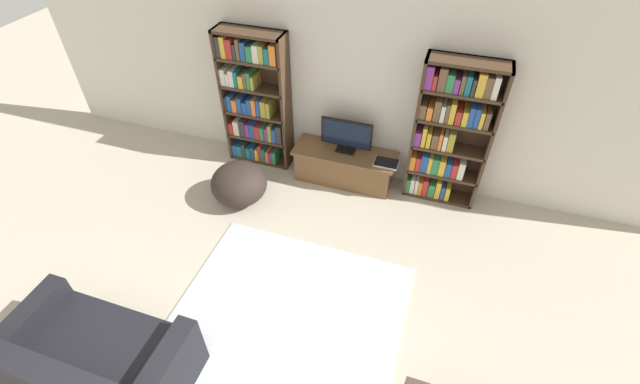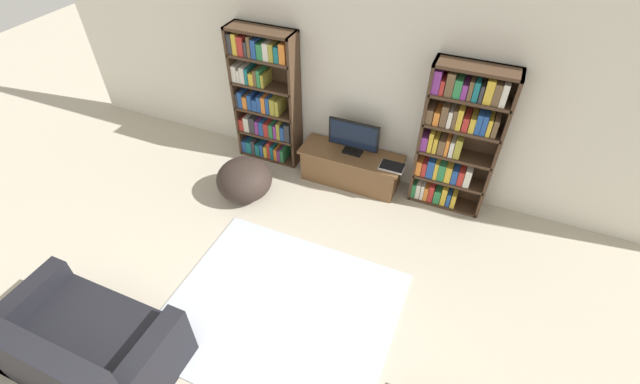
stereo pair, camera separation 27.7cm
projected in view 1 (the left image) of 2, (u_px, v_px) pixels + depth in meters
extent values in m
cube|color=silver|center=(357.00, 82.00, 5.12)|extent=(8.80, 0.06, 2.60)
cube|color=#422D1E|center=(227.00, 96.00, 5.63)|extent=(0.04, 0.30, 1.84)
cube|color=#422D1E|center=(286.00, 107.00, 5.43)|extent=(0.04, 0.30, 1.84)
cube|color=#422D1E|center=(260.00, 96.00, 5.62)|extent=(0.88, 0.04, 1.84)
cube|color=#422D1E|center=(248.00, 32.00, 4.92)|extent=(0.88, 0.30, 0.04)
cube|color=#422D1E|center=(262.00, 157.00, 6.13)|extent=(0.84, 0.30, 0.04)
cube|color=#234C99|center=(238.00, 147.00, 6.14)|extent=(0.06, 0.24, 0.18)
cube|color=#196B75|center=(242.00, 147.00, 6.12)|extent=(0.08, 0.24, 0.18)
cube|color=#333338|center=(247.00, 147.00, 6.09)|extent=(0.05, 0.24, 0.22)
cube|color=#196B75|center=(252.00, 149.00, 6.09)|extent=(0.07, 0.24, 0.17)
cube|color=#234C99|center=(256.00, 150.00, 6.06)|extent=(0.05, 0.24, 0.20)
cube|color=gold|center=(260.00, 151.00, 6.06)|extent=(0.05, 0.24, 0.17)
cube|color=#B72D28|center=(263.00, 150.00, 6.02)|extent=(0.04, 0.24, 0.26)
cube|color=#196B75|center=(266.00, 152.00, 6.02)|extent=(0.05, 0.24, 0.21)
cube|color=orange|center=(270.00, 153.00, 6.02)|extent=(0.05, 0.24, 0.18)
cube|color=#7F338C|center=(273.00, 154.00, 6.01)|extent=(0.04, 0.24, 0.17)
cube|color=#2D7F47|center=(277.00, 154.00, 5.99)|extent=(0.05, 0.24, 0.19)
cube|color=#422D1E|center=(260.00, 135.00, 5.89)|extent=(0.84, 0.30, 0.04)
cube|color=#B72D28|center=(235.00, 125.00, 5.89)|extent=(0.07, 0.24, 0.17)
cube|color=silver|center=(240.00, 125.00, 5.86)|extent=(0.08, 0.24, 0.21)
cube|color=#333338|center=(246.00, 125.00, 5.83)|extent=(0.08, 0.24, 0.24)
cube|color=#7F338C|center=(251.00, 127.00, 5.82)|extent=(0.06, 0.24, 0.20)
cube|color=#234C99|center=(255.00, 128.00, 5.81)|extent=(0.07, 0.24, 0.21)
cube|color=#B72D28|center=(260.00, 129.00, 5.79)|extent=(0.07, 0.24, 0.20)
cube|color=#2D7F47|center=(265.00, 130.00, 5.77)|extent=(0.06, 0.24, 0.20)
cube|color=#7F338C|center=(269.00, 131.00, 5.76)|extent=(0.04, 0.24, 0.20)
cube|color=#9E9333|center=(273.00, 130.00, 5.73)|extent=(0.05, 0.24, 0.24)
cube|color=#234C99|center=(277.00, 132.00, 5.73)|extent=(0.05, 0.24, 0.20)
cube|color=#333338|center=(282.00, 132.00, 5.70)|extent=(0.08, 0.24, 0.26)
cube|color=#422D1E|center=(257.00, 112.00, 5.64)|extent=(0.84, 0.30, 0.04)
cube|color=#333338|center=(230.00, 100.00, 5.64)|extent=(0.04, 0.24, 0.19)
cube|color=#234C99|center=(233.00, 100.00, 5.62)|extent=(0.06, 0.24, 0.22)
cube|color=orange|center=(238.00, 103.00, 5.62)|extent=(0.07, 0.24, 0.17)
cube|color=#234C99|center=(243.00, 102.00, 5.59)|extent=(0.06, 0.24, 0.21)
cube|color=#234C99|center=(248.00, 105.00, 5.59)|extent=(0.07, 0.24, 0.16)
cube|color=#234C99|center=(252.00, 104.00, 5.56)|extent=(0.06, 0.24, 0.22)
cube|color=orange|center=(257.00, 104.00, 5.54)|extent=(0.06, 0.24, 0.22)
cube|color=#234C99|center=(261.00, 105.00, 5.52)|extent=(0.05, 0.24, 0.23)
cube|color=#9E9333|center=(266.00, 106.00, 5.51)|extent=(0.07, 0.24, 0.23)
cube|color=#9E9333|center=(271.00, 107.00, 5.49)|extent=(0.05, 0.24, 0.22)
cube|color=#422D1E|center=(255.00, 87.00, 5.39)|extent=(0.84, 0.30, 0.04)
cube|color=silver|center=(226.00, 74.00, 5.39)|extent=(0.07, 0.24, 0.21)
cube|color=silver|center=(231.00, 77.00, 5.39)|extent=(0.04, 0.24, 0.17)
cube|color=silver|center=(235.00, 76.00, 5.36)|extent=(0.07, 0.24, 0.21)
cube|color=#196B75|center=(239.00, 76.00, 5.34)|extent=(0.04, 0.24, 0.21)
cube|color=gold|center=(244.00, 79.00, 5.35)|extent=(0.07, 0.24, 0.16)
cube|color=brown|center=(248.00, 78.00, 5.32)|extent=(0.04, 0.24, 0.21)
cube|color=#2D7F47|center=(252.00, 78.00, 5.30)|extent=(0.05, 0.24, 0.22)
cube|color=#9E9333|center=(256.00, 80.00, 5.30)|extent=(0.04, 0.24, 0.17)
cube|color=#422D1E|center=(251.00, 59.00, 5.15)|extent=(0.84, 0.30, 0.04)
cube|color=#333338|center=(222.00, 44.00, 5.13)|extent=(0.06, 0.24, 0.25)
cube|color=gold|center=(227.00, 45.00, 5.11)|extent=(0.06, 0.24, 0.26)
cube|color=#B72D28|center=(233.00, 46.00, 5.10)|extent=(0.08, 0.24, 0.24)
cube|color=#333338|center=(238.00, 49.00, 5.10)|extent=(0.04, 0.24, 0.19)
cube|color=brown|center=(241.00, 47.00, 5.06)|extent=(0.04, 0.24, 0.26)
cube|color=#234C99|center=(246.00, 49.00, 5.06)|extent=(0.06, 0.24, 0.23)
cube|color=#2D7F47|center=(253.00, 51.00, 5.05)|extent=(0.08, 0.24, 0.19)
cube|color=silver|center=(259.00, 51.00, 5.02)|extent=(0.07, 0.24, 0.21)
cube|color=#9E9333|center=(264.00, 52.00, 5.01)|extent=(0.06, 0.24, 0.22)
cube|color=#196B75|center=(270.00, 54.00, 5.00)|extent=(0.06, 0.24, 0.20)
cube|color=orange|center=(276.00, 53.00, 4.96)|extent=(0.08, 0.24, 0.24)
cube|color=#422D1E|center=(415.00, 129.00, 5.04)|extent=(0.04, 0.30, 1.84)
cube|color=#422D1E|center=(489.00, 142.00, 4.85)|extent=(0.04, 0.30, 1.84)
cube|color=#422D1E|center=(453.00, 130.00, 5.04)|extent=(0.88, 0.04, 1.84)
cube|color=#422D1E|center=(470.00, 62.00, 4.34)|extent=(0.88, 0.30, 0.04)
cube|color=#422D1E|center=(437.00, 193.00, 5.55)|extent=(0.84, 0.30, 0.04)
cube|color=#2D7F47|center=(409.00, 181.00, 5.55)|extent=(0.05, 0.24, 0.21)
cube|color=silver|center=(414.00, 182.00, 5.53)|extent=(0.05, 0.24, 0.22)
cube|color=silver|center=(418.00, 182.00, 5.52)|extent=(0.04, 0.24, 0.22)
cube|color=orange|center=(421.00, 184.00, 5.51)|extent=(0.05, 0.24, 0.20)
cube|color=#B72D28|center=(426.00, 183.00, 5.48)|extent=(0.06, 0.24, 0.24)
cube|color=#2D7F47|center=(432.00, 186.00, 5.48)|extent=(0.08, 0.24, 0.20)
cube|color=gold|center=(439.00, 186.00, 5.44)|extent=(0.06, 0.24, 0.26)
cube|color=#234C99|center=(443.00, 188.00, 5.45)|extent=(0.05, 0.24, 0.19)
cube|color=gold|center=(448.00, 189.00, 5.43)|extent=(0.05, 0.24, 0.20)
cube|color=#422D1E|center=(443.00, 171.00, 5.30)|extent=(0.84, 0.30, 0.04)
cube|color=orange|center=(414.00, 159.00, 5.30)|extent=(0.06, 0.24, 0.20)
cube|color=#B72D28|center=(419.00, 160.00, 5.29)|extent=(0.05, 0.24, 0.20)
cube|color=#234C99|center=(425.00, 160.00, 5.25)|extent=(0.08, 0.24, 0.24)
cube|color=gold|center=(431.00, 161.00, 5.24)|extent=(0.04, 0.24, 0.23)
cube|color=#2D7F47|center=(436.00, 162.00, 5.23)|extent=(0.08, 0.24, 0.23)
cube|color=gold|center=(443.00, 164.00, 5.21)|extent=(0.07, 0.24, 0.22)
cube|color=#234C99|center=(449.00, 166.00, 5.20)|extent=(0.07, 0.24, 0.20)
cube|color=#B72D28|center=(455.00, 167.00, 5.18)|extent=(0.07, 0.24, 0.20)
cube|color=silver|center=(462.00, 167.00, 5.15)|extent=(0.07, 0.24, 0.24)
cube|color=#422D1E|center=(449.00, 147.00, 5.06)|extent=(0.84, 0.30, 0.04)
cube|color=#7F338C|center=(419.00, 135.00, 5.06)|extent=(0.07, 0.24, 0.18)
cube|color=gold|center=(425.00, 133.00, 5.02)|extent=(0.05, 0.24, 0.26)
cube|color=gold|center=(430.00, 136.00, 5.02)|extent=(0.05, 0.24, 0.20)
cube|color=brown|center=(436.00, 138.00, 5.01)|extent=(0.07, 0.24, 0.19)
cube|color=orange|center=(441.00, 138.00, 4.99)|extent=(0.04, 0.24, 0.22)
cube|color=silver|center=(446.00, 139.00, 4.98)|extent=(0.05, 0.24, 0.20)
cube|color=#9E9333|center=(452.00, 138.00, 4.95)|extent=(0.07, 0.24, 0.25)
cube|color=#422D1E|center=(455.00, 121.00, 4.81)|extent=(0.84, 0.30, 0.04)
cube|color=brown|center=(424.00, 108.00, 4.82)|extent=(0.07, 0.24, 0.17)
cube|color=orange|center=(431.00, 110.00, 4.80)|extent=(0.06, 0.24, 0.16)
cube|color=brown|center=(438.00, 107.00, 4.75)|extent=(0.07, 0.24, 0.25)
cube|color=silver|center=(444.00, 110.00, 4.76)|extent=(0.05, 0.24, 0.20)
cube|color=brown|center=(448.00, 110.00, 4.74)|extent=(0.04, 0.24, 0.23)
cube|color=gold|center=(453.00, 110.00, 4.72)|extent=(0.06, 0.24, 0.25)
cube|color=#B72D28|center=(459.00, 114.00, 4.73)|extent=(0.06, 0.24, 0.17)
cube|color=gold|center=(466.00, 115.00, 4.71)|extent=(0.06, 0.24, 0.18)
cube|color=#234C99|center=(472.00, 113.00, 4.67)|extent=(0.06, 0.24, 0.24)
cube|color=#234C99|center=(478.00, 114.00, 4.66)|extent=(0.05, 0.24, 0.23)
cube|color=gold|center=(482.00, 116.00, 4.66)|extent=(0.04, 0.24, 0.20)
cube|color=brown|center=(488.00, 117.00, 4.64)|extent=(0.05, 0.24, 0.21)
cube|color=#422D1E|center=(463.00, 91.00, 4.56)|extent=(0.84, 0.30, 0.04)
cube|color=#7F338C|center=(430.00, 74.00, 4.54)|extent=(0.08, 0.24, 0.26)
cube|color=#B72D28|center=(436.00, 79.00, 4.56)|extent=(0.04, 0.24, 0.17)
cube|color=brown|center=(444.00, 76.00, 4.51)|extent=(0.08, 0.24, 0.26)
cube|color=#2D7F47|center=(451.00, 80.00, 4.51)|extent=(0.08, 0.24, 0.20)
cube|color=#7F338C|center=(458.00, 82.00, 4.50)|extent=(0.06, 0.24, 0.16)
cube|color=brown|center=(464.00, 81.00, 4.47)|extent=(0.04, 0.24, 0.21)
cube|color=#196B75|center=(469.00, 82.00, 4.46)|extent=(0.06, 0.24, 0.21)
cube|color=#333338|center=(474.00, 84.00, 4.46)|extent=(0.04, 0.24, 0.19)
cube|color=gold|center=(482.00, 82.00, 4.42)|extent=(0.08, 0.24, 0.26)
cube|color=brown|center=(489.00, 84.00, 4.41)|extent=(0.07, 0.24, 0.23)
cube|color=silver|center=(496.00, 84.00, 4.39)|extent=(0.06, 0.24, 0.24)
cube|color=brown|center=(344.00, 167.00, 5.65)|extent=(1.25, 0.44, 0.42)
cube|color=brown|center=(345.00, 153.00, 5.49)|extent=(1.33, 0.47, 0.04)
cube|color=black|center=(346.00, 150.00, 5.50)|extent=(0.24, 0.16, 0.03)
cylinder|color=black|center=(346.00, 147.00, 5.47)|extent=(0.04, 0.04, 0.05)
cube|color=black|center=(347.00, 133.00, 5.33)|extent=(0.66, 0.04, 0.37)
cube|color=black|center=(346.00, 134.00, 5.32)|extent=(0.61, 0.00, 0.33)
cube|color=silver|center=(386.00, 163.00, 5.30)|extent=(0.30, 0.21, 0.02)
cube|color=black|center=(386.00, 162.00, 5.29)|extent=(0.29, 0.20, 0.00)
cube|color=#B2B7C1|center=(289.00, 314.00, 4.24)|extent=(2.21, 1.89, 0.02)
cube|color=black|center=(100.00, 366.00, 3.63)|extent=(1.51, 0.90, 0.44)
cube|color=black|center=(44.00, 381.00, 3.06)|extent=(1.51, 0.18, 0.50)
cube|color=black|center=(33.00, 337.00, 3.72)|extent=(0.18, 0.90, 0.62)
ellipsoid|color=#2D231E|center=(239.00, 184.00, 5.33)|extent=(0.70, 0.70, 0.51)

